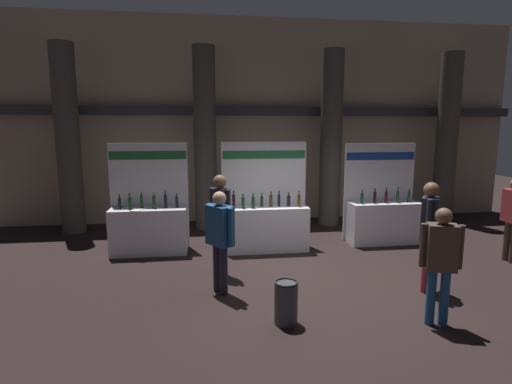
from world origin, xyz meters
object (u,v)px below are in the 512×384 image
Objects in this scene: visitor_0 at (220,216)px; visitor_1 at (220,232)px; visitor_3 at (429,227)px; exhibitor_booth_1 at (266,223)px; exhibitor_booth_2 at (383,218)px; visitor_2 at (441,256)px; trash_bin at (286,302)px; exhibitor_booth_0 at (149,226)px.

visitor_1 is (-0.05, -0.86, -0.07)m from visitor_0.
visitor_1 is at bearing -62.04° from visitor_3.
visitor_0 is at bearing -128.07° from exhibitor_booth_1.
visitor_0 is (-1.06, -1.35, 0.50)m from exhibitor_booth_1.
visitor_2 is (-1.03, -3.89, 0.40)m from exhibitor_booth_2.
exhibitor_booth_2 reaches higher than visitor_0.
exhibitor_booth_2 reaches higher than visitor_2.
visitor_2 is at bearing -8.63° from trash_bin.
visitor_3 is at bearing -29.45° from exhibitor_booth_0.
exhibitor_booth_1 is at bearing 133.95° from visitor_2.
visitor_0 is 1.13× the size of visitor_2.
exhibitor_booth_0 is 5.75m from visitor_2.
visitor_2 is (2.04, -0.31, 0.67)m from trash_bin.
visitor_2 is at bearing -64.30° from exhibitor_booth_1.
exhibitor_booth_2 reaches higher than visitor_3.
visitor_0 is 3.54m from visitor_3.
exhibitor_booth_2 is 3.79× the size of trash_bin.
exhibitor_booth_0 reaches higher than visitor_1.
visitor_2 is 0.90× the size of visitor_3.
trash_bin is at bearing -94.40° from exhibitor_booth_1.
exhibitor_booth_1 is 2.81m from exhibitor_booth_2.
visitor_2 is (1.78, -3.69, 0.39)m from exhibitor_booth_1.
visitor_0 is at bearing 111.34° from trash_bin.
visitor_3 is at bearing -101.06° from exhibitor_booth_2.
visitor_0 reaches higher than visitor_1.
exhibitor_booth_2 is 1.38× the size of visitor_1.
exhibitor_booth_1 is (2.52, -0.11, -0.00)m from exhibitor_booth_0.
exhibitor_booth_2 is 4.19m from visitor_0.
visitor_3 is (3.36, -0.37, 0.07)m from visitor_1.
exhibitor_booth_0 is 3.85× the size of trash_bin.
exhibitor_booth_1 is at bearing -2.61° from exhibitor_booth_0.
visitor_3 is at bearing 84.73° from visitor_2.
exhibitor_booth_1 is 4.12m from visitor_2.
visitor_2 is (4.30, -3.81, 0.38)m from exhibitor_booth_0.
visitor_0 is (1.46, -1.46, 0.50)m from exhibitor_booth_0.
exhibitor_booth_2 is at bearing 70.40° from visitor_0.
trash_bin is (-3.06, -3.59, -0.28)m from exhibitor_booth_2.
exhibitor_booth_1 reaches higher than visitor_3.
visitor_1 is (-0.84, 1.17, 0.71)m from trash_bin.
visitor_1 is at bearing 125.78° from trash_bin.
visitor_0 is 3.68m from visitor_2.
visitor_1 is (-1.10, -2.21, 0.43)m from exhibitor_booth_1.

